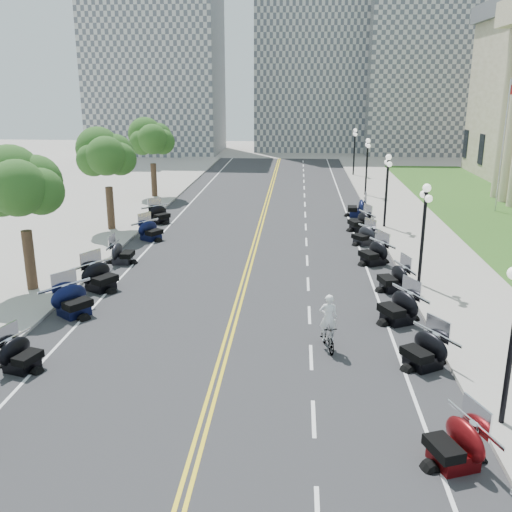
{
  "coord_description": "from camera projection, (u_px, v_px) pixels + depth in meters",
  "views": [
    {
      "loc": [
        2.59,
        -22.89,
        9.47
      ],
      "look_at": [
        0.74,
        2.02,
        2.0
      ],
      "focal_mm": 40.0,
      "sensor_mm": 36.0,
      "label": 1
    }
  ],
  "objects": [
    {
      "name": "lawn",
      "position": [
        506.0,
        223.0,
        40.71
      ],
      "size": [
        9.0,
        60.0,
        0.1
      ],
      "primitive_type": "cube",
      "color": "#356023",
      "rests_on": "ground"
    },
    {
      "name": "edge_line_south",
      "position": [
        149.0,
        247.0,
        34.77
      ],
      "size": [
        0.12,
        90.0,
        0.0
      ],
      "primitive_type": "cube",
      "color": "white",
      "rests_on": "road"
    },
    {
      "name": "lane_dash_13",
      "position": [
        304.0,
        195.0,
        51.29
      ],
      "size": [
        0.12,
        2.0,
        0.0
      ],
      "primitive_type": "cube",
      "color": "white",
      "rests_on": "road"
    },
    {
      "name": "street_lamp_3",
      "position": [
        386.0,
        191.0,
        38.7
      ],
      "size": [
        0.5,
        1.2,
        4.9
      ],
      "primitive_type": null,
      "color": "black",
      "rests_on": "sidewalk_north"
    },
    {
      "name": "flagpole",
      "position": [
        503.0,
        147.0,
        43.08
      ],
      "size": [
        1.1,
        0.2,
        10.0
      ],
      "primitive_type": null,
      "color": "silver",
      "rests_on": "ground"
    },
    {
      "name": "lane_dash_10",
      "position": [
        306.0,
        227.0,
        39.82
      ],
      "size": [
        0.12,
        2.0,
        0.0
      ],
      "primitive_type": "cube",
      "color": "white",
      "rests_on": "road"
    },
    {
      "name": "tree_4",
      "position": [
        152.0,
        143.0,
        48.95
      ],
      "size": [
        4.8,
        4.8,
        9.2
      ],
      "primitive_type": null,
      "color": "#235619",
      "rests_on": "sidewalk_south"
    },
    {
      "name": "motorcycle_s_5",
      "position": [
        73.0,
        299.0,
        24.3
      ],
      "size": [
        3.0,
        3.0,
        1.5
      ],
      "primitive_type": null,
      "rotation": [
        0.0,
        0.0,
        0.92
      ],
      "color": "black",
      "rests_on": "road"
    },
    {
      "name": "motorcycle_n_4",
      "position": [
        424.0,
        348.0,
        19.83
      ],
      "size": [
        2.75,
        2.75,
        1.4
      ],
      "primitive_type": null,
      "rotation": [
        0.0,
        0.0,
        -1.03
      ],
      "color": "black",
      "rests_on": "road"
    },
    {
      "name": "lane_dash_18",
      "position": [
        303.0,
        166.0,
        70.4
      ],
      "size": [
        0.12,
        2.0,
        0.0
      ],
      "primitive_type": "cube",
      "color": "white",
      "rests_on": "road"
    },
    {
      "name": "tree_3",
      "position": [
        107.0,
        161.0,
        37.49
      ],
      "size": [
        4.8,
        4.8,
        9.2
      ],
      "primitive_type": null,
      "color": "#235619",
      "rests_on": "sidewalk_south"
    },
    {
      "name": "motorcycle_n_7",
      "position": [
        374.0,
        252.0,
        31.35
      ],
      "size": [
        2.77,
        2.77,
        1.44
      ],
      "primitive_type": null,
      "rotation": [
        0.0,
        0.0,
        -1.09
      ],
      "color": "black",
      "rests_on": "road"
    },
    {
      "name": "road",
      "position": [
        253.0,
        250.0,
        34.32
      ],
      "size": [
        16.0,
        90.0,
        0.01
      ],
      "primitive_type": "cube",
      "color": "#333335",
      "rests_on": "ground"
    },
    {
      "name": "lane_dash_19",
      "position": [
        303.0,
        162.0,
        74.22
      ],
      "size": [
        0.12,
        2.0,
        0.0
      ],
      "primitive_type": "cube",
      "color": "white",
      "rests_on": "road"
    },
    {
      "name": "centerline_yellow_a",
      "position": [
        252.0,
        249.0,
        34.32
      ],
      "size": [
        0.12,
        90.0,
        0.0
      ],
      "primitive_type": "cube",
      "color": "yellow",
      "rests_on": "road"
    },
    {
      "name": "motorcycle_n_6",
      "position": [
        394.0,
        277.0,
        27.25
      ],
      "size": [
        2.49,
        2.49,
        1.41
      ],
      "primitive_type": null,
      "rotation": [
        0.0,
        0.0,
        -1.29
      ],
      "color": "black",
      "rests_on": "road"
    },
    {
      "name": "distant_block_a",
      "position": [
        157.0,
        60.0,
        81.55
      ],
      "size": [
        18.0,
        14.0,
        26.0
      ],
      "primitive_type": "cube",
      "color": "gray",
      "rests_on": "ground"
    },
    {
      "name": "lane_dash_12",
      "position": [
        305.0,
        204.0,
        47.47
      ],
      "size": [
        0.12,
        2.0,
        0.0
      ],
      "primitive_type": "cube",
      "color": "white",
      "rests_on": "road"
    },
    {
      "name": "bicycle",
      "position": [
        328.0,
        337.0,
        21.21
      ],
      "size": [
        0.84,
        1.77,
        1.02
      ],
      "primitive_type": "imported",
      "rotation": [
        0.0,
        0.0,
        0.22
      ],
      "color": "#A51414",
      "rests_on": "road"
    },
    {
      "name": "motorcycle_s_8",
      "position": [
        151.0,
        229.0,
        36.32
      ],
      "size": [
        2.72,
        2.72,
        1.37
      ],
      "primitive_type": null,
      "rotation": [
        0.0,
        0.0,
        0.98
      ],
      "color": "black",
      "rests_on": "road"
    },
    {
      "name": "tree_2",
      "position": [
        22.0,
        194.0,
        26.02
      ],
      "size": [
        4.8,
        4.8,
        9.2
      ],
      "primitive_type": null,
      "color": "#235619",
      "rests_on": "sidewalk_south"
    },
    {
      "name": "motorcycle_s_6",
      "position": [
        100.0,
        275.0,
        27.36
      ],
      "size": [
        2.94,
        2.94,
        1.5
      ],
      "primitive_type": null,
      "rotation": [
        0.0,
        0.0,
        1.02
      ],
      "color": "black",
      "rests_on": "road"
    },
    {
      "name": "edge_line_north",
      "position": [
        361.0,
        252.0,
        33.86
      ],
      "size": [
        0.12,
        90.0,
        0.0
      ],
      "primitive_type": "cube",
      "color": "white",
      "rests_on": "road"
    },
    {
      "name": "lane_dash_7",
      "position": [
        308.0,
        284.0,
        28.36
      ],
      "size": [
        0.12,
        2.0,
        0.0
      ],
      "primitive_type": "cube",
      "color": "white",
      "rests_on": "road"
    },
    {
      "name": "centerline_yellow_b",
      "position": [
        255.0,
        250.0,
        34.31
      ],
      "size": [
        0.12,
        90.0,
        0.0
      ],
      "primitive_type": "cube",
      "color": "yellow",
      "rests_on": "road"
    },
    {
      "name": "street_lamp_4",
      "position": [
        367.0,
        167.0,
        50.16
      ],
      "size": [
        0.5,
        1.2,
        4.9
      ],
      "primitive_type": null,
      "color": "black",
      "rests_on": "sidewalk_north"
    },
    {
      "name": "lane_dash_9",
      "position": [
        306.0,
        242.0,
        36.0
      ],
      "size": [
        0.12,
        2.0,
        0.0
      ],
      "primitive_type": "cube",
      "color": "white",
      "rests_on": "road"
    },
    {
      "name": "lane_dash_17",
      "position": [
        303.0,
        170.0,
        66.57
      ],
      "size": [
        0.12,
        2.0,
        0.0
      ],
      "primitive_type": "cube",
      "color": "white",
      "rests_on": "road"
    },
    {
      "name": "street_lamp_1",
      "position": [
        512.0,
        345.0,
        15.77
      ],
      "size": [
        0.5,
        1.2,
        4.9
      ],
      "primitive_type": null,
      "color": "black",
      "rests_on": "sidewalk_north"
    },
    {
      "name": "distant_block_b",
      "position": [
        310.0,
        47.0,
        85.15
      ],
      "size": [
        16.0,
        12.0,
        30.0
      ],
      "primitive_type": "cube",
      "color": "gray",
      "rests_on": "ground"
    },
    {
      "name": "motorcycle_n_10",
      "position": [
        357.0,
        207.0,
        42.85
      ],
      "size": [
        2.24,
        2.24,
        1.49
      ],
      "primitive_type": null,
      "rotation": [
        0.0,
        0.0,
        -1.62
      ],
      "color": "black",
      "rests_on": "road"
    },
    {
      "name": "lane_dash_8",
      "position": [
        307.0,
        260.0,
        32.18
      ],
      "size": [
        0.12,
        2.0,
        0.0
      ],
      "primitive_type": "cube",
      "color": "white",
      "rests_on": "road"
    },
    {
      "name": "motorcycle_n_5",
      "position": [
        398.0,
        305.0,
        23.59
      ],
      "size": [
        2.86,
        2.86,
        1.49
      ],
      "primitive_type": null,
      "rotation": [
        0.0,
        0.0,
        -1.1
      ],
      "color": "black",
      "rests_on": "road"
    },
    {
      "name": "ground",
      "position": [
        236.0,
        313.0,
        24.76
      ],
      "size": [
        160.0,
        160.0,
        0.0
      ],
      "primitive_type": "plane",
      "color": "gray"
    },
    {
      "name": "lane_dash_5",
      "position": [
        311.0,
        357.0,
        20.71
      ],
      "size": [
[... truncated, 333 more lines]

